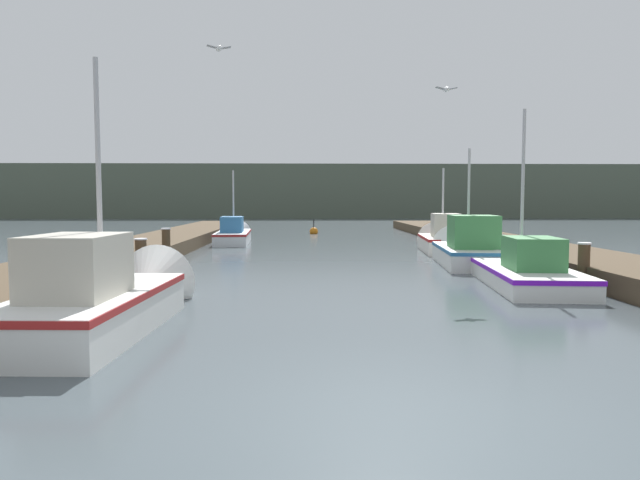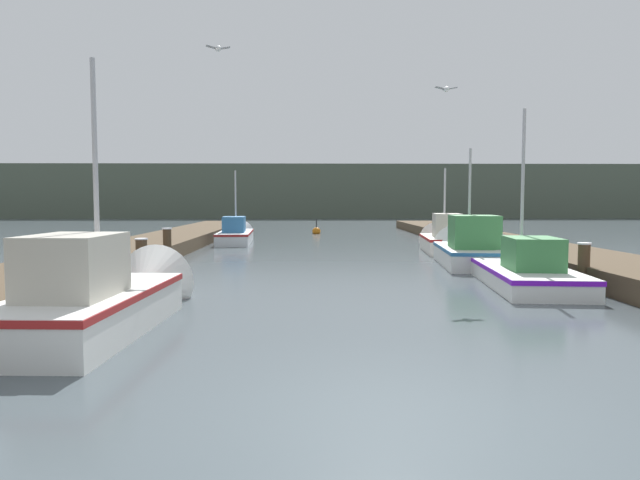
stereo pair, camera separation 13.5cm
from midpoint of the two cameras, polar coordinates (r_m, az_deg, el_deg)
The scene contains 15 objects.
ground_plane at distance 5.68m, azimuth 8.33°, elevation -17.28°, with size 200.00×200.00×0.00m.
dock_left at distance 22.11m, azimuth -17.21°, elevation -0.78°, with size 2.91×40.00×0.52m.
dock_right at distance 22.68m, azimuth 18.65°, elevation -0.69°, with size 2.91×40.00×0.52m.
distant_shore_ridge at distance 68.99m, azimuth -0.78°, elevation 4.81°, with size 120.00×16.00×5.87m.
fishing_boat_0 at distance 10.06m, azimuth -20.59°, elevation -5.23°, with size 1.90×5.40×4.71m.
fishing_boat_1 at distance 15.25m, azimuth 18.80°, elevation -2.63°, with size 2.34×5.94×4.86m.
fishing_boat_2 at distance 18.90m, azimuth 14.23°, elevation -0.83°, with size 2.24×5.21×4.21m.
fishing_boat_3 at distance 23.35m, azimuth 11.91°, elevation 0.03°, with size 1.99×4.66×3.74m.
fishing_boat_4 at distance 27.73m, azimuth -8.72°, elevation 0.60°, with size 1.71×5.85×3.84m.
mooring_piling_0 at distance 14.45m, azimuth 24.62°, elevation -2.33°, with size 0.30×0.30×1.07m.
mooring_piling_1 at distance 17.05m, azimuth -17.69°, elevation -1.43°, with size 0.37×0.37×0.96m.
mooring_piling_2 at distance 19.26m, azimuth -15.32°, elevation -0.50°, with size 0.31×0.31×1.13m.
channel_buoy at distance 34.23m, azimuth -0.74°, elevation 0.87°, with size 0.50×0.50×1.00m.
seagull_lead at distance 13.94m, azimuth -10.37°, elevation 18.35°, with size 0.56×0.31×0.12m.
seagull_1 at distance 14.80m, azimuth 12.27°, elevation 14.51°, with size 0.56×0.30×0.12m.
Camera 1 is at (-0.99, -5.21, 2.07)m, focal length 32.00 mm.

